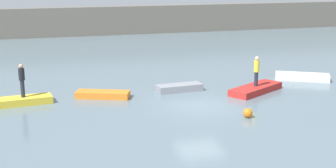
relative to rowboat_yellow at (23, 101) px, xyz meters
name	(u,v)px	position (x,y,z in m)	size (l,w,h in m)	color
ground_plane	(200,106)	(9.03, -2.98, -0.20)	(120.00, 120.00, 0.00)	slate
embankment_wall	(111,21)	(9.03, 25.66, 1.34)	(80.00, 1.20, 3.06)	#666056
rowboat_yellow	(23,101)	(0.00, 0.00, 0.00)	(2.98, 1.05, 0.39)	gold
rowboat_orange	(103,94)	(4.31, 0.14, -0.01)	(3.01, 0.99, 0.36)	orange
rowboat_grey	(179,88)	(8.92, 0.32, 0.01)	(2.72, 0.95, 0.41)	gray
rowboat_red	(256,89)	(13.17, -1.18, 0.00)	(3.82, 1.27, 0.39)	red
rowboat_white	(302,77)	(17.45, 0.76, 0.04)	(3.41, 0.90, 0.47)	white
person_yellow_shirt	(257,69)	(13.17, -1.18, 1.18)	(0.32, 0.32, 1.77)	#232838
person_dark_shirt	(22,79)	(0.00, 0.00, 1.21)	(0.32, 0.32, 1.82)	#232838
mooring_buoy	(248,113)	(10.61, -5.52, 0.04)	(0.47, 0.47, 0.47)	orange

